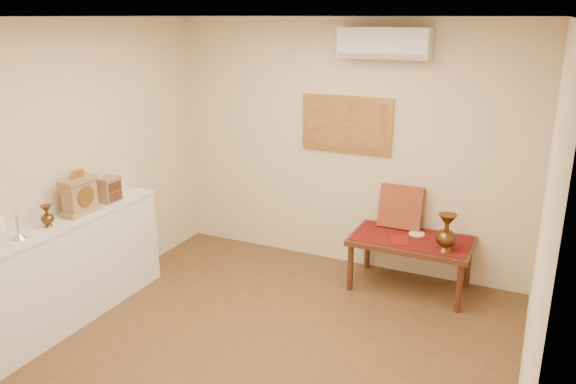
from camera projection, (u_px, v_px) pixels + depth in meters
The scene contains 18 objects.
floor at pixel (249, 365), 4.55m from camera, with size 4.50×4.50×0.00m, color brown.
ceiling at pixel (241, 17), 3.74m from camera, with size 4.50×4.50×0.00m, color white.
wall_back at pixel (347, 146), 6.09m from camera, with size 4.00×0.02×2.70m, color beige.
wall_left at pixel (47, 176), 4.95m from camera, with size 0.02×4.50×2.70m, color beige.
wall_right at pixel (539, 254), 3.34m from camera, with size 0.02×4.50×2.70m, color beige.
candlestick at pixel (17, 225), 4.50m from camera, with size 0.11×0.11×0.24m, color silver, non-canonical shape.
brass_urn_small at pixel (47, 213), 4.77m from camera, with size 0.11×0.11×0.25m, color brown, non-canonical shape.
table_cloth at pixel (411, 238), 5.67m from camera, with size 1.14×0.59×0.01m, color maroon.
brass_urn_tall at pixel (447, 229), 5.30m from camera, with size 0.20×0.20×0.45m, color brown, non-canonical shape.
plate at pixel (417, 234), 5.76m from camera, with size 0.16×0.16×0.01m, color white.
menu at pixel (399, 240), 5.59m from camera, with size 0.18×0.25×0.01m, color maroon.
cushion at pixel (401, 207), 5.90m from camera, with size 0.45×0.10×0.45m, color maroon.
display_ledge at pixel (74, 269), 5.14m from camera, with size 0.37×2.02×0.98m.
mantel_clock at pixel (80, 195), 5.07m from camera, with size 0.17×0.36×0.41m.
wooden_chest at pixel (109, 189), 5.42m from camera, with size 0.16×0.21×0.24m.
low_table at pixel (411, 245), 5.69m from camera, with size 1.20×0.70×0.55m.
painting at pixel (346, 124), 5.99m from camera, with size 1.00×0.06×0.60m.
ac_unit at pixel (384, 43), 5.48m from camera, with size 0.90×0.25×0.30m.
Camera 1 is at (1.95, -3.42, 2.71)m, focal length 35.00 mm.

